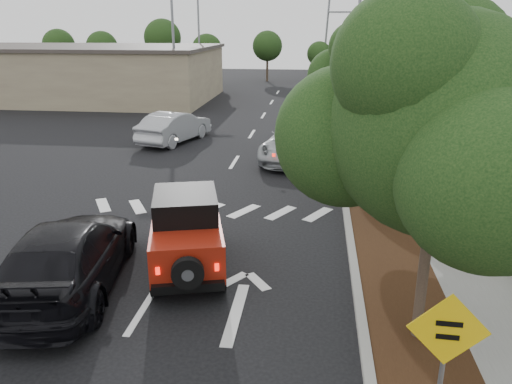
% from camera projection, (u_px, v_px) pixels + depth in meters
% --- Properties ---
extents(ground, '(120.00, 120.00, 0.00)m').
position_uv_depth(ground, '(144.00, 307.00, 10.76)').
color(ground, black).
rests_on(ground, ground).
extents(curb, '(0.20, 70.00, 0.15)m').
position_uv_depth(curb, '(340.00, 164.00, 21.49)').
color(curb, '#9E9B93').
rests_on(curb, ground).
extents(planting_strip, '(1.80, 70.00, 0.12)m').
position_uv_depth(planting_strip, '(363.00, 165.00, 21.38)').
color(planting_strip, black).
rests_on(planting_strip, ground).
extents(sidewalk, '(2.00, 70.00, 0.12)m').
position_uv_depth(sidewalk, '(409.00, 166.00, 21.17)').
color(sidewalk, gray).
rests_on(sidewalk, ground).
extents(hedge, '(0.80, 70.00, 0.80)m').
position_uv_depth(hedge, '(444.00, 160.00, 20.90)').
color(hedge, black).
rests_on(hedge, ground).
extents(commercial_building, '(22.00, 12.00, 4.00)m').
position_uv_depth(commercial_building, '(74.00, 74.00, 40.17)').
color(commercial_building, '#85745C').
rests_on(commercial_building, ground).
extents(transmission_tower, '(7.00, 4.00, 28.00)m').
position_uv_depth(transmission_tower, '(340.00, 79.00, 55.22)').
color(transmission_tower, slate).
rests_on(transmission_tower, ground).
extents(street_tree_near, '(3.80, 3.80, 5.92)m').
position_uv_depth(street_tree_near, '(415.00, 340.00, 9.65)').
color(street_tree_near, black).
rests_on(street_tree_near, ground).
extents(street_tree_mid, '(3.20, 3.20, 5.32)m').
position_uv_depth(street_tree_mid, '(377.00, 212.00, 16.23)').
color(street_tree_mid, black).
rests_on(street_tree_mid, ground).
extents(street_tree_far, '(3.40, 3.40, 5.62)m').
position_uv_depth(street_tree_far, '(361.00, 160.00, 22.34)').
color(street_tree_far, black).
rests_on(street_tree_far, ground).
extents(light_pole_a, '(2.00, 0.22, 9.00)m').
position_uv_depth(light_pole_a, '(177.00, 109.00, 35.96)').
color(light_pole_a, slate).
rests_on(light_pole_a, ground).
extents(light_pole_b, '(2.00, 0.22, 9.00)m').
position_uv_depth(light_pole_b, '(201.00, 88.00, 47.36)').
color(light_pole_b, slate).
rests_on(light_pole_b, ground).
extents(red_jeep, '(2.46, 3.89, 1.90)m').
position_uv_depth(red_jeep, '(186.00, 230.00, 12.29)').
color(red_jeep, black).
rests_on(red_jeep, ground).
extents(silver_suv_ahead, '(3.36, 5.89, 1.55)m').
position_uv_depth(silver_suv_ahead, '(297.00, 143.00, 22.20)').
color(silver_suv_ahead, '#9FA3A7').
rests_on(silver_suv_ahead, ground).
extents(black_suv_oncoming, '(3.15, 5.87, 1.62)m').
position_uv_depth(black_suv_oncoming, '(68.00, 256.00, 11.30)').
color(black_suv_oncoming, black).
rests_on(black_suv_oncoming, ground).
extents(silver_sedan_oncoming, '(3.00, 5.06, 1.57)m').
position_uv_depth(silver_sedan_oncoming, '(175.00, 127.00, 25.59)').
color(silver_sedan_oncoming, '#A7A8AE').
rests_on(silver_sedan_oncoming, ground).
extents(parked_suv, '(4.35, 2.46, 1.40)m').
position_uv_depth(parked_suv, '(152.00, 100.00, 35.29)').
color(parked_suv, '#ADAFB5').
rests_on(parked_suv, ground).
extents(speed_hump_sign, '(1.10, 0.10, 2.33)m').
position_uv_depth(speed_hump_sign, '(445.00, 348.00, 6.78)').
color(speed_hump_sign, slate).
rests_on(speed_hump_sign, ground).
extents(terracotta_planter, '(0.80, 0.80, 1.40)m').
position_uv_depth(terracotta_planter, '(478.00, 228.00, 12.52)').
color(terracotta_planter, brown).
rests_on(terracotta_planter, ground).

